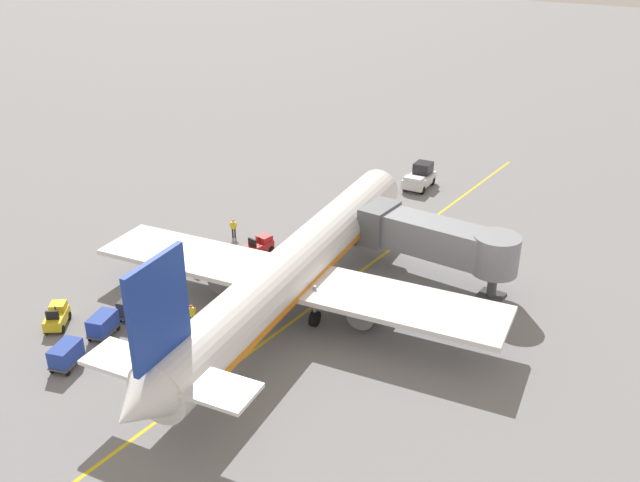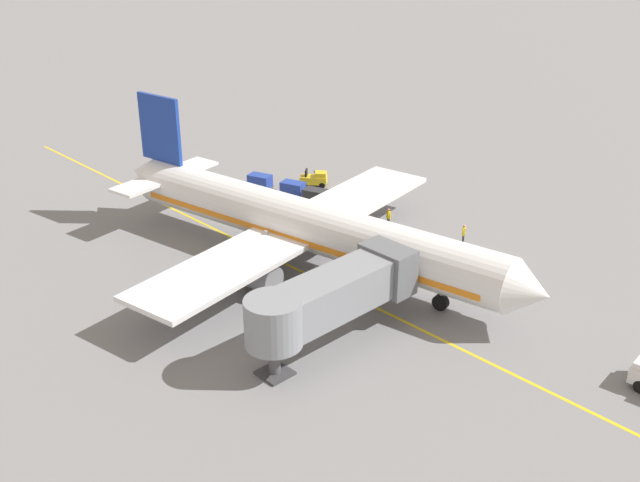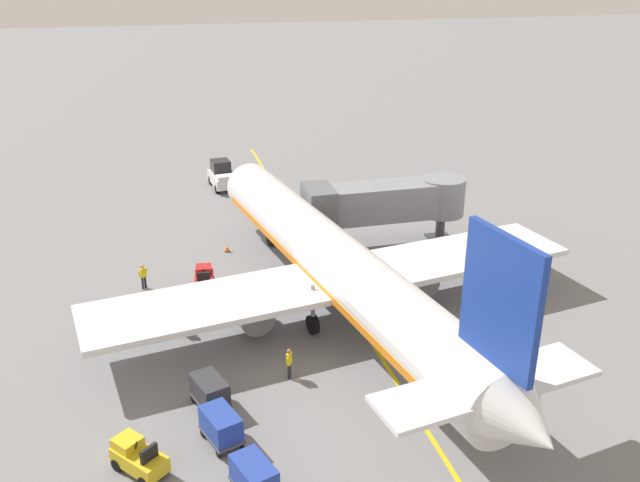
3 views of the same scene
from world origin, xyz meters
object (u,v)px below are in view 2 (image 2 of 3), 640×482
(baggage_cart_front, at_px, (315,196))
(ground_crew_marshaller, at_px, (464,233))
(ground_crew_wing_walker, at_px, (388,217))
(ground_crew_loader, at_px, (291,214))
(baggage_cart_third_in_train, at_px, (260,181))
(parked_airliner, at_px, (304,225))
(baggage_tug_trailing, at_px, (314,179))
(baggage_cart_second_in_train, at_px, (293,189))
(baggage_tug_lead, at_px, (421,246))
(jet_bridge, at_px, (331,295))
(safety_cone_nose_left, at_px, (466,287))

(baggage_cart_front, distance_m, ground_crew_marshaller, 14.17)
(ground_crew_wing_walker, bearing_deg, ground_crew_loader, -48.72)
(baggage_cart_third_in_train, xyz_separation_m, ground_crew_wing_walker, (-2.26, 13.86, 0.00))
(parked_airliner, height_order, baggage_tug_trailing, parked_airliner)
(baggage_cart_second_in_train, xyz_separation_m, ground_crew_wing_walker, (-1.35, 10.30, 0.00))
(parked_airliner, xyz_separation_m, baggage_cart_third_in_train, (-7.35, -13.96, -2.24))
(baggage_tug_trailing, bearing_deg, parked_airliner, 43.79)
(baggage_tug_lead, xyz_separation_m, ground_crew_marshaller, (-3.84, 1.15, 0.24))
(ground_crew_wing_walker, height_order, ground_crew_loader, same)
(baggage_cart_front, height_order, ground_crew_wing_walker, ground_crew_wing_walker)
(parked_airliner, xyz_separation_m, ground_crew_marshaller, (-11.38, 6.20, -2.23))
(baggage_tug_trailing, height_order, baggage_cart_second_in_train, baggage_tug_trailing)
(ground_crew_marshaller, bearing_deg, jet_bridge, 9.88)
(baggage_tug_lead, distance_m, baggage_cart_third_in_train, 19.00)
(baggage_cart_second_in_train, relative_size, baggage_cart_third_in_train, 1.00)
(baggage_tug_lead, height_order, baggage_tug_trailing, same)
(baggage_cart_second_in_train, distance_m, ground_crew_wing_walker, 10.39)
(safety_cone_nose_left, bearing_deg, parked_airliner, -63.94)
(baggage_tug_lead, xyz_separation_m, ground_crew_wing_walker, (-2.05, -5.14, 0.24))
(parked_airliner, xyz_separation_m, baggage_cart_front, (-8.47, -7.68, -2.24))
(baggage_tug_lead, xyz_separation_m, safety_cone_nose_left, (2.22, 5.85, -0.42))
(baggage_cart_second_in_train, relative_size, safety_cone_nose_left, 5.02)
(baggage_cart_front, bearing_deg, jet_bridge, 48.80)
(baggage_tug_lead, bearing_deg, parked_airliner, -33.74)
(baggage_cart_front, bearing_deg, baggage_cart_second_in_train, -85.42)
(jet_bridge, bearing_deg, ground_crew_marshaller, -170.12)
(baggage_tug_lead, distance_m, baggage_cart_second_in_train, 15.46)
(baggage_tug_lead, distance_m, ground_crew_marshaller, 4.01)
(jet_bridge, height_order, ground_crew_wing_walker, jet_bridge)
(safety_cone_nose_left, bearing_deg, jet_bridge, -7.80)
(parked_airliner, height_order, baggage_tug_lead, parked_airliner)
(baggage_cart_second_in_train, bearing_deg, baggage_tug_lead, 87.38)
(baggage_tug_trailing, bearing_deg, safety_cone_nose_left, 73.63)
(baggage_cart_second_in_train, height_order, safety_cone_nose_left, baggage_cart_second_in_train)
(parked_airliner, bearing_deg, ground_crew_loader, -124.44)
(baggage_cart_second_in_train, height_order, ground_crew_loader, ground_crew_loader)
(ground_crew_loader, bearing_deg, safety_cone_nose_left, 93.60)
(baggage_cart_front, relative_size, baggage_cart_second_in_train, 1.00)
(jet_bridge, distance_m, baggage_cart_third_in_train, 27.11)
(baggage_tug_lead, bearing_deg, jet_bridge, 16.96)
(ground_crew_wing_walker, xyz_separation_m, ground_crew_marshaller, (-1.78, 6.30, 0.00))
(jet_bridge, height_order, baggage_cart_third_in_train, jet_bridge)
(baggage_cart_second_in_train, bearing_deg, ground_crew_marshaller, 100.68)
(parked_airliner, bearing_deg, ground_crew_wing_walker, -179.39)
(baggage_cart_front, bearing_deg, baggage_tug_lead, 85.84)
(jet_bridge, distance_m, ground_crew_loader, 18.95)
(ground_crew_marshaller, bearing_deg, ground_crew_loader, -60.08)
(baggage_tug_trailing, distance_m, ground_crew_wing_walker, 11.51)
(baggage_tug_trailing, bearing_deg, ground_crew_marshaller, 88.42)
(ground_crew_marshaller, xyz_separation_m, safety_cone_nose_left, (6.06, 4.69, -0.66))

